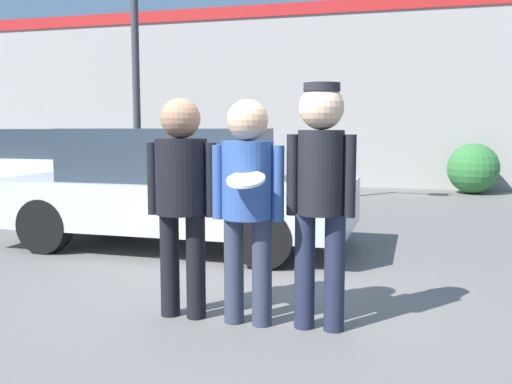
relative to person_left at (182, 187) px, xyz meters
name	(u,v)px	position (x,y,z in m)	size (l,w,h in m)	color
ground_plane	(244,309)	(0.41, 0.30, -1.03)	(56.00, 56.00, 0.00)	#5B5956
storefront_building	(363,93)	(0.41, 10.14, 1.25)	(24.00, 0.22, 4.50)	gray
person_left	(182,187)	(0.00, 0.00, 0.00)	(0.57, 0.40, 1.70)	black
person_middle_with_frisbee	(248,191)	(0.54, -0.02, -0.01)	(0.55, 0.59, 1.69)	#2D3347
person_right	(321,182)	(1.07, 0.02, 0.06)	(0.50, 0.33, 1.79)	#1E2338
parked_car_near	(175,188)	(-1.16, 2.46, -0.30)	(4.32, 1.83, 1.46)	#B7BABF
parked_car_far	(72,165)	(-4.75, 5.65, -0.29)	(4.27, 1.89, 1.44)	silver
shrub	(473,169)	(2.91, 9.39, -0.47)	(1.12, 1.12, 1.12)	#2D6B33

